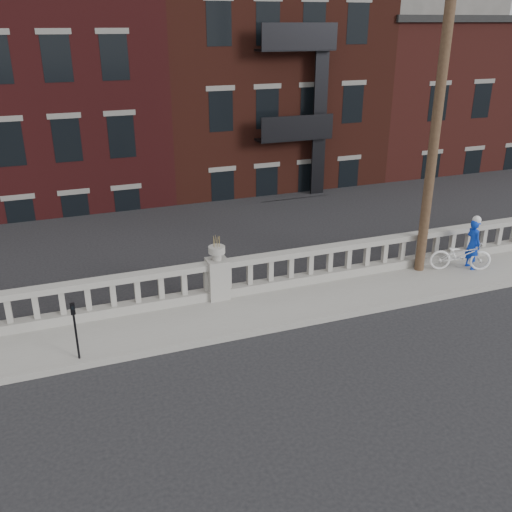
{
  "coord_description": "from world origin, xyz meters",
  "views": [
    {
      "loc": [
        -3.92,
        -9.32,
        7.06
      ],
      "look_at": [
        0.81,
        3.2,
        1.52
      ],
      "focal_mm": 40.0,
      "sensor_mm": 36.0,
      "label": 1
    }
  ],
  "objects": [
    {
      "name": "balustrade",
      "position": [
        0.0,
        3.95,
        0.64
      ],
      "size": [
        28.0,
        0.34,
        1.03
      ],
      "color": "gray",
      "rests_on": "sidewalk"
    },
    {
      "name": "parking_meter_e",
      "position": [
        -3.77,
        2.15,
        1.0
      ],
      "size": [
        0.1,
        0.09,
        1.36
      ],
      "color": "black",
      "rests_on": "sidewalk"
    },
    {
      "name": "cyclist",
      "position": [
        7.71,
        3.17,
        0.92
      ],
      "size": [
        0.4,
        0.58,
        1.54
      ],
      "primitive_type": "imported",
      "rotation": [
        0.0,
        0.0,
        1.51
      ],
      "color": "#0C34C2",
      "rests_on": "sidewalk"
    },
    {
      "name": "sidewalk",
      "position": [
        0.0,
        3.0,
        0.07
      ],
      "size": [
        32.0,
        2.2,
        0.15
      ],
      "primitive_type": "cube",
      "color": "gray",
      "rests_on": "ground"
    },
    {
      "name": "lower_level",
      "position": [
        0.56,
        23.04,
        2.63
      ],
      "size": [
        80.0,
        44.0,
        20.8
      ],
      "color": "#605E59",
      "rests_on": "ground"
    },
    {
      "name": "utility_pole",
      "position": [
        6.2,
        3.6,
        5.24
      ],
      "size": [
        1.6,
        0.28,
        10.0
      ],
      "color": "#422D1E",
      "rests_on": "sidewalk"
    },
    {
      "name": "ground",
      "position": [
        0.0,
        0.0,
        0.0
      ],
      "size": [
        120.0,
        120.0,
        0.0
      ],
      "primitive_type": "plane",
      "color": "black",
      "rests_on": "ground"
    },
    {
      "name": "bicycle",
      "position": [
        7.31,
        3.16,
        0.62
      ],
      "size": [
        1.91,
        1.28,
        0.95
      ],
      "primitive_type": "imported",
      "rotation": [
        0.0,
        0.0,
        1.17
      ],
      "color": "white",
      "rests_on": "sidewalk"
    },
    {
      "name": "planter_pedestal",
      "position": [
        0.0,
        3.95,
        0.83
      ],
      "size": [
        0.55,
        0.55,
        1.76
      ],
      "color": "gray",
      "rests_on": "sidewalk"
    }
  ]
}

